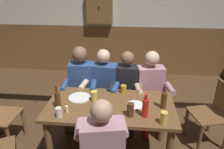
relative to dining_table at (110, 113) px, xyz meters
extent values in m
plane|color=#4C331E|center=(0.00, 0.12, -0.63)|extent=(7.67, 7.67, 0.00)
cube|color=brown|center=(0.00, 2.74, -0.07)|extent=(6.39, 0.12, 1.12)
cube|color=brown|center=(0.00, 0.00, 0.10)|extent=(1.53, 0.80, 0.04)
cylinder|color=brown|center=(-0.69, -0.32, -0.27)|extent=(0.08, 0.08, 0.71)
cylinder|color=brown|center=(-0.69, 0.32, -0.27)|extent=(0.08, 0.08, 0.71)
cylinder|color=brown|center=(0.69, 0.32, -0.27)|extent=(0.08, 0.08, 0.71)
cube|color=#2D4C84|center=(-0.52, 0.70, 0.10)|extent=(0.37, 0.27, 0.53)
sphere|color=brown|center=(-0.52, 0.70, 0.50)|extent=(0.22, 0.22, 0.22)
cylinder|color=#33724C|center=(-0.41, 0.58, -0.15)|extent=(0.16, 0.39, 0.13)
cylinder|color=#33724C|center=(-0.60, 0.56, -0.15)|extent=(0.16, 0.39, 0.13)
cylinder|color=#33724C|center=(-0.39, 0.39, -0.42)|extent=(0.10, 0.10, 0.42)
cylinder|color=#33724C|center=(-0.58, 0.38, -0.42)|extent=(0.10, 0.10, 0.42)
cylinder|color=#2D4C84|center=(-0.29, 0.46, 0.12)|extent=(0.11, 0.29, 0.08)
cylinder|color=#2D4C84|center=(-0.70, 0.42, 0.12)|extent=(0.11, 0.29, 0.08)
cube|color=#2D4C84|center=(-0.17, 0.70, 0.10)|extent=(0.42, 0.27, 0.52)
sphere|color=beige|center=(-0.17, 0.70, 0.49)|extent=(0.20, 0.20, 0.20)
cylinder|color=#6B2D66|center=(-0.08, 0.54, -0.15)|extent=(0.18, 0.42, 0.13)
cylinder|color=#6B2D66|center=(-0.30, 0.57, -0.15)|extent=(0.18, 0.42, 0.13)
cylinder|color=#6B2D66|center=(-0.11, 0.34, -0.42)|extent=(0.10, 0.10, 0.42)
cylinder|color=#6B2D66|center=(-0.33, 0.37, -0.42)|extent=(0.10, 0.10, 0.42)
cylinder|color=#2D4C84|center=(0.02, 0.42, 0.12)|extent=(0.12, 0.29, 0.08)
cylinder|color=beige|center=(-0.43, 0.48, 0.12)|extent=(0.12, 0.29, 0.08)
cube|color=black|center=(0.17, 0.70, 0.09)|extent=(0.36, 0.24, 0.51)
sphere|color=brown|center=(0.17, 0.70, 0.47)|extent=(0.19, 0.19, 0.19)
cylinder|color=black|center=(0.26, 0.55, -0.15)|extent=(0.15, 0.41, 0.13)
cylinder|color=black|center=(0.07, 0.56, -0.15)|extent=(0.15, 0.41, 0.13)
cylinder|color=black|center=(0.25, 0.35, -0.42)|extent=(0.10, 0.10, 0.42)
cylinder|color=black|center=(0.06, 0.36, -0.42)|extent=(0.10, 0.10, 0.42)
cylinder|color=brown|center=(0.36, 0.44, 0.11)|extent=(0.10, 0.28, 0.08)
cylinder|color=black|center=(-0.04, 0.46, 0.11)|extent=(0.10, 0.28, 0.08)
cube|color=#B78493|center=(0.52, 0.70, 0.09)|extent=(0.41, 0.27, 0.51)
sphere|color=beige|center=(0.52, 0.70, 0.48)|extent=(0.21, 0.21, 0.21)
cylinder|color=#AD1919|center=(0.64, 0.58, -0.15)|extent=(0.20, 0.40, 0.13)
cylinder|color=#AD1919|center=(0.44, 0.55, -0.15)|extent=(0.20, 0.40, 0.13)
cylinder|color=#AD1919|center=(0.68, 0.40, -0.42)|extent=(0.10, 0.10, 0.42)
cylinder|color=#AD1919|center=(0.47, 0.36, -0.42)|extent=(0.10, 0.10, 0.42)
cylinder|color=#B78493|center=(0.78, 0.50, 0.11)|extent=(0.13, 0.29, 0.08)
cylinder|color=beige|center=(0.35, 0.42, 0.11)|extent=(0.13, 0.29, 0.08)
cube|color=#B78493|center=(0.00, -0.70, 0.10)|extent=(0.42, 0.29, 0.53)
sphere|color=tan|center=(0.00, -0.70, 0.50)|extent=(0.20, 0.20, 0.20)
cylinder|color=#B78493|center=(-0.27, -0.49, 0.13)|extent=(0.13, 0.29, 0.08)
cylinder|color=#B78493|center=(0.17, -0.41, 0.13)|extent=(0.13, 0.29, 0.08)
cube|color=brown|center=(-1.48, 0.05, -0.18)|extent=(0.46, 0.46, 0.02)
cylinder|color=brown|center=(-1.28, 0.24, -0.41)|extent=(0.04, 0.04, 0.44)
cylinder|color=brown|center=(-1.30, -0.14, -0.41)|extent=(0.04, 0.04, 0.44)
cylinder|color=brown|center=(-1.66, 0.25, -0.41)|extent=(0.04, 0.04, 0.44)
cube|color=brown|center=(1.29, 0.35, -0.18)|extent=(0.54, 0.54, 0.02)
cylinder|color=brown|center=(1.16, 0.12, -0.41)|extent=(0.04, 0.04, 0.44)
cylinder|color=brown|center=(1.06, 0.48, -0.41)|extent=(0.04, 0.04, 0.44)
cylinder|color=brown|center=(1.42, 0.58, -0.41)|extent=(0.04, 0.04, 0.44)
cylinder|color=#F9E08C|center=(-0.47, -0.20, 0.16)|extent=(0.04, 0.04, 0.08)
cube|color=#B2B7BC|center=(-0.06, -0.32, 0.15)|extent=(0.14, 0.10, 0.05)
cylinder|color=white|center=(0.30, 0.01, 0.13)|extent=(0.21, 0.21, 0.01)
cylinder|color=white|center=(-0.40, 0.12, 0.13)|extent=(0.28, 0.28, 0.01)
cylinder|color=#593314|center=(-0.60, -0.12, 0.22)|extent=(0.07, 0.07, 0.21)
cylinder|color=#593314|center=(-0.60, -0.12, 0.37)|extent=(0.03, 0.03, 0.08)
cylinder|color=red|center=(0.40, -0.20, 0.23)|extent=(0.07, 0.07, 0.21)
cylinder|color=red|center=(0.40, -0.20, 0.36)|extent=(0.03, 0.03, 0.06)
cylinder|color=#593314|center=(0.62, -0.01, 0.22)|extent=(0.07, 0.07, 0.20)
cylinder|color=#593314|center=(0.62, -0.01, 0.36)|extent=(0.02, 0.02, 0.08)
cylinder|color=#4C2D19|center=(0.24, -0.21, 0.20)|extent=(0.08, 0.08, 0.15)
cylinder|color=#E5C64C|center=(-0.20, 0.07, 0.19)|extent=(0.08, 0.08, 0.14)
cylinder|color=#E5C64C|center=(0.59, -0.32, 0.19)|extent=(0.07, 0.07, 0.14)
cylinder|color=white|center=(-0.53, -0.31, 0.18)|extent=(0.07, 0.07, 0.12)
cylinder|color=gold|center=(0.14, 0.32, 0.17)|extent=(0.07, 0.07, 0.10)
cube|color=brown|center=(-0.50, 2.61, 0.92)|extent=(0.56, 0.12, 0.70)
sphere|color=black|center=(-0.50, 2.53, 0.92)|extent=(0.03, 0.03, 0.03)
camera|label=1|loc=(0.24, -2.24, 1.53)|focal=35.31mm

